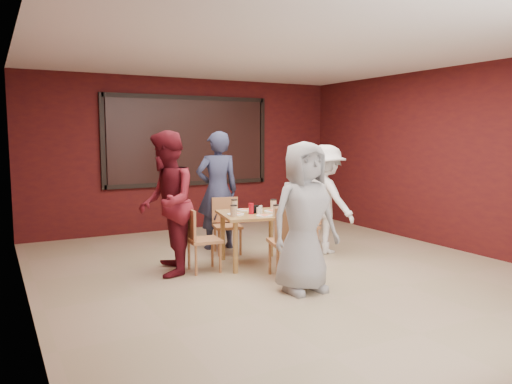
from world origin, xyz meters
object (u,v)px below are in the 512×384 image
chair_back (226,222)px  chair_left (199,236)px  diner_front (304,217)px  diner_back (217,190)px  chair_right (304,223)px  diner_left (166,203)px  chair_front (289,238)px  dining_table (254,219)px  diner_right (325,199)px

chair_back → chair_left: chair_left is taller
diner_front → diner_back: bearing=89.0°
chair_left → chair_right: chair_right is taller
chair_right → diner_left: bearing=178.4°
chair_front → chair_right: chair_front is taller
dining_table → chair_back: 0.83m
chair_left → chair_right: bearing=1.3°
chair_back → diner_front: diner_front is taller
chair_back → diner_left: (-1.16, -0.72, 0.44)m
chair_front → diner_right: 1.56m
dining_table → diner_back: bearing=92.4°
chair_back → diner_back: (-0.01, 0.31, 0.44)m
dining_table → diner_back: size_ratio=0.58×
chair_back → diner_front: (-0.02, -2.12, 0.38)m
chair_front → diner_right: (1.21, 0.94, 0.30)m
chair_front → diner_left: 1.60m
dining_table → chair_left: dining_table is taller
chair_right → diner_left: diner_left is taller
chair_front → diner_back: diner_back is taller
chair_right → diner_right: (0.42, 0.08, 0.31)m
dining_table → chair_back: bearing=92.7°
dining_table → chair_front: size_ratio=1.17×
dining_table → diner_front: 1.32m
chair_back → chair_right: chair_right is taller
chair_back → chair_front: bearing=-87.0°
chair_front → chair_left: chair_front is taller
diner_front → chair_front: bearing=76.4°
chair_front → chair_back: (-0.09, 1.64, -0.04)m
chair_right → diner_right: 0.53m
diner_back → chair_back: bearing=100.1°
diner_left → chair_front: bearing=71.4°
chair_right → diner_back: diner_back is taller
chair_left → diner_back: size_ratio=0.45×
chair_back → diner_left: diner_left is taller
diner_back → diner_right: diner_back is taller
diner_front → diner_right: size_ratio=1.05×
chair_front → chair_back: bearing=93.0°
chair_front → dining_table: bearing=93.4°
chair_front → diner_right: diner_right is taller
diner_left → diner_right: size_ratio=1.13×
chair_right → diner_left: size_ratio=0.48×
chair_left → diner_left: bearing=166.2°
chair_back → diner_front: bearing=-90.6°
dining_table → diner_front: diner_front is taller
chair_back → chair_right: (0.87, -0.78, 0.03)m
diner_front → diner_left: (-1.14, 1.40, 0.06)m
dining_table → chair_front: bearing=-86.6°
dining_table → chair_back: dining_table is taller
chair_front → chair_back: size_ratio=1.10×
dining_table → chair_back: size_ratio=1.29×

